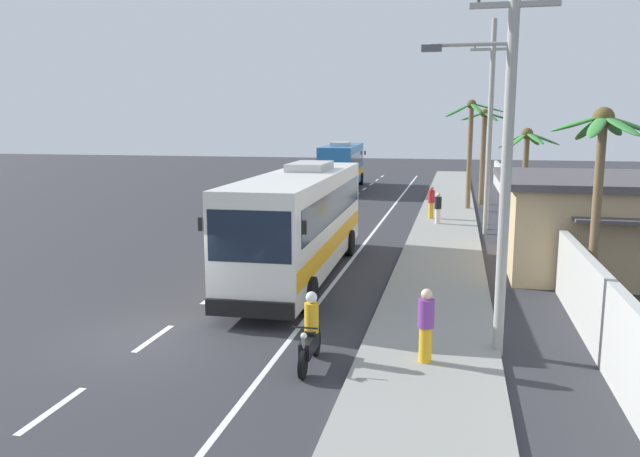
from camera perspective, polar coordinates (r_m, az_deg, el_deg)
ground_plane at (r=16.22m, az=-15.29°, el=-9.90°), size 160.00×160.00×0.00m
sidewalk_kerb at (r=24.07m, az=10.96°, el=-3.15°), size 3.20×90.00×0.14m
lane_markings at (r=29.20m, az=1.99°, el=-0.85°), size 3.51×71.00×0.01m
boundary_wall at (r=28.02m, az=19.03°, el=0.24°), size 0.24×60.00×2.01m
coach_bus_foreground at (r=21.78m, az=-1.71°, el=0.90°), size 3.04×12.29×3.88m
coach_bus_far_lane at (r=50.19m, az=2.05°, el=5.85°), size 3.48×11.92×3.82m
motorcycle_beside_bus at (r=14.00m, az=-0.90°, el=-9.81°), size 0.56×1.96×1.65m
pedestrian_near_kerb at (r=13.94m, az=9.64°, el=-8.58°), size 0.36×0.36×1.66m
pedestrian_midwalk at (r=34.64m, az=10.13°, el=2.43°), size 0.36×0.36×1.75m
pedestrian_far_walk at (r=32.88m, az=10.72°, el=1.89°), size 0.36×0.36×1.61m
utility_pole_nearest at (r=14.45m, az=16.55°, el=8.05°), size 2.87×0.24×9.56m
utility_pole_mid at (r=30.76m, az=15.25°, el=9.09°), size 2.06×0.24×10.02m
palm_nearest at (r=32.12m, az=18.32°, el=6.30°), size 3.02×3.09×5.08m
palm_second at (r=42.24m, az=14.70°, el=7.86°), size 3.49×3.52×6.19m
palm_third at (r=18.21m, az=24.26°, el=5.73°), size 2.75×2.56×5.74m
palm_fourth at (r=38.96m, az=13.59°, el=8.59°), size 3.57×3.75×6.68m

